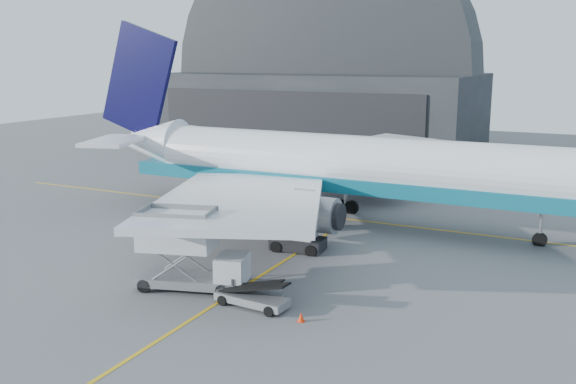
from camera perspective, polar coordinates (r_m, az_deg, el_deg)
The scene contains 9 objects.
ground at distance 42.30m, azimuth -4.24°, elevation -8.55°, with size 200.00×200.00×0.00m, color #565659.
taxi_lines at distance 53.04m, azimuth 2.70°, elevation -4.23°, with size 80.00×42.12×0.02m.
hangar at distance 107.77m, azimuth 3.12°, elevation 9.20°, with size 50.00×28.30×28.00m.
airliner at distance 57.97m, azimuth 3.96°, elevation 2.39°, with size 52.56×50.97×18.45m.
catering_truck at distance 41.90m, azimuth -8.95°, elevation -5.25°, with size 7.65×4.51×4.95m.
pushback_tug at distance 49.91m, azimuth 1.04°, elevation -4.43°, with size 4.25×2.71×1.88m.
belt_loader_a at distance 39.21m, azimuth -3.26°, elevation -9.33°, with size 4.97×2.05×1.87m.
belt_loader_b at distance 40.00m, azimuth -3.42°, elevation -8.99°, with size 4.36×1.54×1.66m.
traffic_cone at distance 37.18m, azimuth 1.17°, elevation -11.06°, with size 0.39×0.39×0.56m.
Camera 1 is at (20.18, -34.08, 14.85)m, focal length 40.00 mm.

